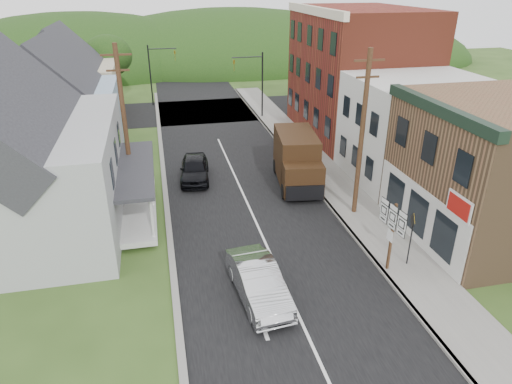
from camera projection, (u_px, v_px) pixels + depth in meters
ground at (273, 260)px, 21.47m from camera, size 120.00×120.00×0.00m
road at (235, 177)px, 30.30m from camera, size 9.00×90.00×0.02m
cross_road at (205, 111)px, 45.30m from camera, size 60.00×9.00×0.02m
sidewalk_right at (330, 180)px, 29.66m from camera, size 2.80×55.00×0.15m
curb_right at (310, 182)px, 29.40m from camera, size 0.20×55.00×0.15m
curb_left at (166, 196)px, 27.60m from camera, size 0.30×55.00×0.12m
storefront_tan at (499, 171)px, 22.19m from camera, size 8.00×8.00×7.00m
storefront_white at (417, 130)px, 28.92m from camera, size 8.00×7.00×6.50m
storefront_red at (357, 74)px, 36.56m from camera, size 8.00×12.00×10.00m
house_gray at (10, 151)px, 22.61m from camera, size 10.20×12.24×8.35m
house_blue at (67, 106)px, 32.74m from camera, size 7.14×8.16×7.28m
house_cream at (76, 81)px, 40.59m from camera, size 7.14×8.16×7.28m
utility_pole_right at (362, 134)px, 23.67m from camera, size 1.60×0.26×9.00m
utility_pole_left at (125, 124)px, 25.27m from camera, size 1.60×0.26×9.00m
traffic_signal_right at (255, 78)px, 41.45m from camera, size 2.87×0.20×6.00m
traffic_signal_left at (157, 68)px, 45.94m from camera, size 2.87×0.20×6.00m
tree_left_d at (108, 56)px, 45.87m from camera, size 4.80×4.80×6.94m
forested_ridge at (184, 64)px, 70.02m from camera, size 90.00×30.00×16.00m
silver_sedan at (258, 282)px, 18.62m from camera, size 2.07×4.81×1.54m
dark_sedan at (195, 169)px, 29.64m from camera, size 2.27×4.64×1.52m
delivery_van at (297, 160)px, 28.61m from camera, size 3.08×6.06×3.25m
route_sign_cluster at (392, 228)px, 19.66m from camera, size 0.27×1.86×3.26m
warning_sign at (411, 232)px, 20.19m from camera, size 0.22×0.71×2.65m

